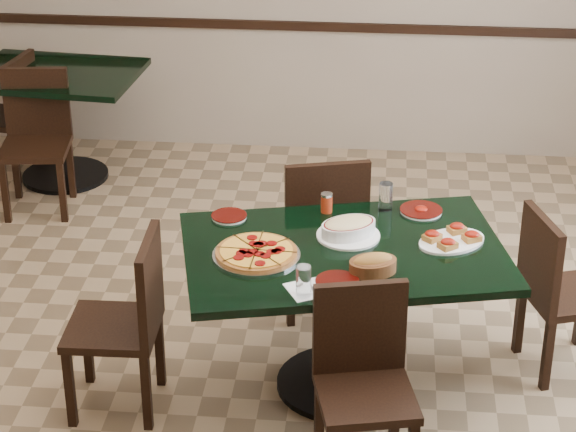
# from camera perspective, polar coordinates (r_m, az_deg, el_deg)

# --- Properties ---
(floor) EXTENTS (5.50, 5.50, 0.00)m
(floor) POSITION_cam_1_polar(r_m,az_deg,el_deg) (5.64, -1.07, -7.50)
(floor) COLOR #907553
(floor) RESTS_ON ground
(room_shell) EXTENTS (5.50, 5.50, 5.50)m
(room_shell) POSITION_cam_1_polar(r_m,az_deg,el_deg) (6.68, 9.38, 8.93)
(room_shell) COLOR silver
(room_shell) RESTS_ON floor
(main_table) EXTENTS (1.62, 1.23, 0.75)m
(main_table) POSITION_cam_1_polar(r_m,az_deg,el_deg) (5.18, 2.83, -3.45)
(main_table) COLOR black
(main_table) RESTS_ON floor
(back_table) EXTENTS (1.12, 0.86, 0.75)m
(back_table) POSITION_cam_1_polar(r_m,az_deg,el_deg) (7.53, -11.57, 5.57)
(back_table) COLOR black
(back_table) RESTS_ON floor
(chair_far) EXTENTS (0.52, 0.52, 0.92)m
(chair_far) POSITION_cam_1_polar(r_m,az_deg,el_deg) (5.80, 1.78, -0.54)
(chair_far) COLOR black
(chair_far) RESTS_ON floor
(chair_near) EXTENTS (0.47, 0.47, 0.85)m
(chair_near) POSITION_cam_1_polar(r_m,az_deg,el_deg) (4.75, 3.83, -7.97)
(chair_near) COLOR black
(chair_near) RESTS_ON floor
(chair_right) EXTENTS (0.49, 0.49, 0.84)m
(chair_right) POSITION_cam_1_polar(r_m,az_deg,el_deg) (5.51, 13.46, -3.46)
(chair_right) COLOR black
(chair_right) RESTS_ON floor
(chair_left) EXTENTS (0.42, 0.42, 0.88)m
(chair_left) POSITION_cam_1_polar(r_m,az_deg,el_deg) (5.14, -8.07, -5.03)
(chair_left) COLOR black
(chair_left) RESTS_ON floor
(back_chair_near) EXTENTS (0.46, 0.46, 0.88)m
(back_chair_near) POSITION_cam_1_polar(r_m,az_deg,el_deg) (7.19, -12.66, 4.15)
(back_chair_near) COLOR black
(back_chair_near) RESTS_ON floor
(back_chair_left) EXTENTS (0.45, 0.45, 0.83)m
(back_chair_left) POSITION_cam_1_polar(r_m,az_deg,el_deg) (7.69, -13.94, 5.26)
(back_chair_left) COLOR black
(back_chair_left) RESTS_ON floor
(pepperoni_pizza) EXTENTS (0.40, 0.40, 0.04)m
(pepperoni_pizza) POSITION_cam_1_polar(r_m,az_deg,el_deg) (5.02, -1.62, -1.87)
(pepperoni_pizza) COLOR silver
(pepperoni_pizza) RESTS_ON main_table
(lasagna_casserole) EXTENTS (0.32, 0.30, 0.09)m
(lasagna_casserole) POSITION_cam_1_polar(r_m,az_deg,el_deg) (5.18, 3.09, -0.60)
(lasagna_casserole) COLOR white
(lasagna_casserole) RESTS_ON main_table
(bread_basket) EXTENTS (0.25, 0.22, 0.09)m
(bread_basket) POSITION_cam_1_polar(r_m,az_deg,el_deg) (4.89, 4.33, -2.46)
(bread_basket) COLOR brown
(bread_basket) RESTS_ON main_table
(bruschetta_platter) EXTENTS (0.40, 0.38, 0.05)m
(bruschetta_platter) POSITION_cam_1_polar(r_m,az_deg,el_deg) (5.18, 8.32, -1.12)
(bruschetta_platter) COLOR white
(bruschetta_platter) RESTS_ON main_table
(side_plate_near) EXTENTS (0.19, 0.19, 0.02)m
(side_plate_near) POSITION_cam_1_polar(r_m,az_deg,el_deg) (4.82, 2.52, -3.37)
(side_plate_near) COLOR white
(side_plate_near) RESTS_ON main_table
(side_plate_far_r) EXTENTS (0.21, 0.21, 0.03)m
(side_plate_far_r) POSITION_cam_1_polar(r_m,az_deg,el_deg) (5.46, 6.78, 0.29)
(side_plate_far_r) COLOR white
(side_plate_far_r) RESTS_ON main_table
(side_plate_far_l) EXTENTS (0.17, 0.17, 0.02)m
(side_plate_far_l) POSITION_cam_1_polar(r_m,az_deg,el_deg) (5.37, -3.01, -0.01)
(side_plate_far_l) COLOR white
(side_plate_far_l) RESTS_ON main_table
(napkin_setting) EXTENTS (0.22, 0.22, 0.01)m
(napkin_setting) POSITION_cam_1_polar(r_m,az_deg,el_deg) (4.77, 1.03, -3.75)
(napkin_setting) COLOR white
(napkin_setting) RESTS_ON main_table
(water_glass_a) EXTENTS (0.07, 0.07, 0.14)m
(water_glass_a) POSITION_cam_1_polar(r_m,az_deg,el_deg) (5.43, 4.99, 0.98)
(water_glass_a) COLOR white
(water_glass_a) RESTS_ON main_table
(water_glass_b) EXTENTS (0.06, 0.06, 0.14)m
(water_glass_b) POSITION_cam_1_polar(r_m,az_deg,el_deg) (4.69, 0.79, -3.34)
(water_glass_b) COLOR white
(water_glass_b) RESTS_ON main_table
(pepper_shaker) EXTENTS (0.06, 0.06, 0.10)m
(pepper_shaker) POSITION_cam_1_polar(r_m,az_deg,el_deg) (5.40, 1.98, 0.69)
(pepper_shaker) COLOR #A93412
(pepper_shaker) RESTS_ON main_table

